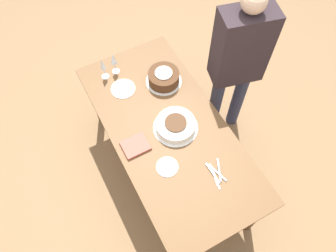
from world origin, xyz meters
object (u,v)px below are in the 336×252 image
Objects in this scene: cake_center_white at (176,125)px; cake_front_chocolate at (164,77)px; wine_glass_near at (103,65)px; wine_glass_far at (113,60)px; person_cutting at (238,59)px.

cake_front_chocolate is (0.43, -0.13, 0.02)m from cake_center_white.
wine_glass_near is 0.10m from wine_glass_far.
cake_front_chocolate reaches higher than cake_center_white.
person_cutting is at bearing -73.01° from cake_center_white.
wine_glass_far is at bearing -17.46° from person_cutting.
person_cutting is (-0.23, -0.53, 0.16)m from cake_front_chocolate.
cake_center_white is 0.21× the size of person_cutting.
person_cutting is at bearing -113.09° from cake_front_chocolate.
wine_glass_near reaches higher than cake_front_chocolate.
cake_center_white is 1.15× the size of cake_front_chocolate.
wine_glass_far reaches higher than cake_front_chocolate.
cake_front_chocolate is 1.37× the size of wine_glass_near.
wine_glass_far is 0.14× the size of person_cutting.
cake_front_chocolate is 0.18× the size of person_cutting.
wine_glass_near is at bearing 55.80° from cake_front_chocolate.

